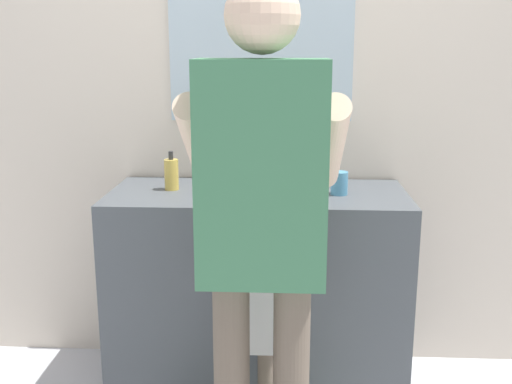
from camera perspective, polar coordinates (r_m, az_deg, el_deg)
back_wall at (r=2.78m, az=0.51°, el=10.80°), size 4.40×0.10×2.70m
vanity_cabinet at (r=2.67m, az=0.17°, el=-9.35°), size 1.25×0.54×0.89m
sink_basin at (r=2.50m, az=0.15°, el=1.17°), size 0.35×0.35×0.11m
faucet at (r=2.70m, az=0.38°, el=2.64°), size 0.18×0.14×0.18m
toothbrush_cup at (r=2.50m, az=7.84°, el=0.91°), size 0.07×0.07×0.21m
soap_bottle at (r=2.58m, az=-7.97°, el=1.69°), size 0.06×0.06×0.17m
child_toddler at (r=2.28m, az=-0.34°, el=-11.73°), size 0.26×0.26×0.86m
adult_parent at (r=1.86m, az=0.57°, el=-1.32°), size 0.52×0.55×1.68m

